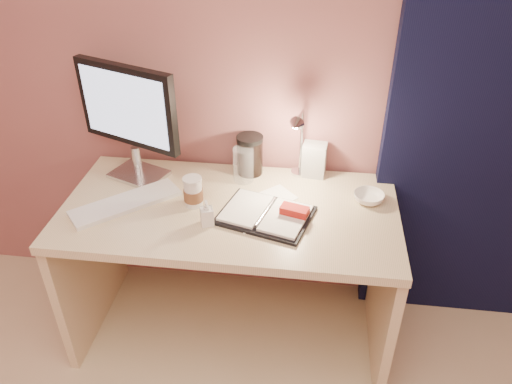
# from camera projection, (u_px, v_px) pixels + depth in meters

# --- Properties ---
(room) EXTENTS (3.50, 3.50, 3.50)m
(room) POSITION_uv_depth(u_px,v_px,m) (472.00, 98.00, 2.01)
(room) COLOR #C6B28E
(room) RESTS_ON ground
(desk) EXTENTS (1.40, 0.70, 0.73)m
(desk) POSITION_uv_depth(u_px,v_px,m) (234.00, 239.00, 2.26)
(desk) COLOR beige
(desk) RESTS_ON ground
(monitor) EXTENTS (0.47, 0.25, 0.53)m
(monitor) POSITION_uv_depth(u_px,v_px,m) (130.00, 113.00, 2.11)
(monitor) COLOR silver
(monitor) RESTS_ON desk
(keyboard) EXTENTS (0.43, 0.40, 0.02)m
(keyboard) POSITION_uv_depth(u_px,v_px,m) (126.00, 203.00, 2.09)
(keyboard) COLOR silver
(keyboard) RESTS_ON desk
(planner) EXTENTS (0.42, 0.35, 0.06)m
(planner) POSITION_uv_depth(u_px,v_px,m) (268.00, 214.00, 2.01)
(planner) COLOR black
(planner) RESTS_ON desk
(paper_a) EXTENTS (0.19, 0.19, 0.00)m
(paper_a) POSITION_uv_depth(u_px,v_px,m) (277.00, 196.00, 2.15)
(paper_a) COLOR white
(paper_a) RESTS_ON desk
(paper_c) EXTENTS (0.23, 0.23, 0.00)m
(paper_c) POSITION_uv_depth(u_px,v_px,m) (258.00, 218.00, 2.02)
(paper_c) COLOR white
(paper_c) RESTS_ON desk
(coffee_cup) EXTENTS (0.08, 0.08, 0.13)m
(coffee_cup) POSITION_uv_depth(u_px,v_px,m) (193.00, 192.00, 2.06)
(coffee_cup) COLOR silver
(coffee_cup) RESTS_ON desk
(clear_cup) EXTENTS (0.09, 0.09, 0.16)m
(clear_cup) POSITION_uv_depth(u_px,v_px,m) (243.00, 165.00, 2.21)
(clear_cup) COLOR white
(clear_cup) RESTS_ON desk
(bowl) EXTENTS (0.13, 0.13, 0.04)m
(bowl) POSITION_uv_depth(u_px,v_px,m) (369.00, 198.00, 2.10)
(bowl) COLOR silver
(bowl) RESTS_ON desk
(lotion_bottle) EXTENTS (0.06, 0.06, 0.11)m
(lotion_bottle) POSITION_uv_depth(u_px,v_px,m) (207.00, 213.00, 1.95)
(lotion_bottle) COLOR silver
(lotion_bottle) RESTS_ON desk
(dark_jar) EXTENTS (0.12, 0.12, 0.17)m
(dark_jar) POSITION_uv_depth(u_px,v_px,m) (250.00, 157.00, 2.27)
(dark_jar) COLOR black
(dark_jar) RESTS_ON desk
(product_box) EXTENTS (0.11, 0.09, 0.16)m
(product_box) POSITION_uv_depth(u_px,v_px,m) (314.00, 160.00, 2.25)
(product_box) COLOR #B9B9B4
(product_box) RESTS_ON desk
(desk_lamp) EXTENTS (0.10, 0.21, 0.34)m
(desk_lamp) POSITION_uv_depth(u_px,v_px,m) (304.00, 141.00, 2.12)
(desk_lamp) COLOR silver
(desk_lamp) RESTS_ON desk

